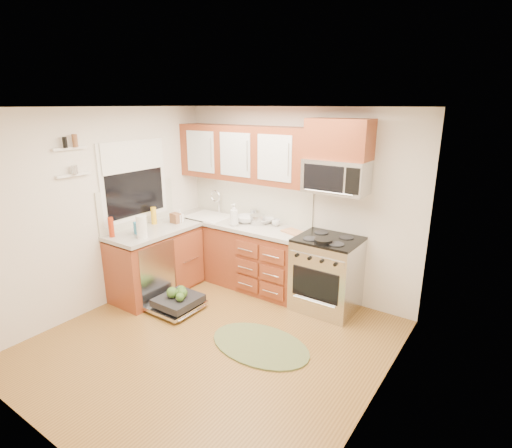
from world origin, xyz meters
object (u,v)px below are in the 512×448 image
Objects in this scene: skillet at (323,241)px; bowl_a at (263,220)px; upper_cabinets at (243,153)px; sink at (209,224)px; bowl_b at (246,219)px; stock_pot at (258,220)px; microwave at (336,176)px; range at (327,274)px; cup at (276,223)px; cutting_board at (294,232)px; dishwasher at (176,303)px; paper_towel_roll at (142,227)px; rug at (260,345)px.

bowl_a reaches higher than skillet.
upper_cabinets is 3.31× the size of sink.
sink is at bearing -174.71° from bowl_b.
upper_cabinets is 9.52× the size of stock_pot.
sink is at bearing -176.15° from microwave.
range is 8.14× the size of cup.
cutting_board is 0.38m from cup.
stock_pot reaches higher than cutting_board.
skillet is at bearing -20.32° from cutting_board.
paper_towel_roll reaches higher than dishwasher.
rug is (-0.21, -1.18, -0.46)m from range.
cutting_board is at bearing 40.57° from paper_towel_roll.
rug is 5.37× the size of stock_pot.
skillet is 1.14m from bowl_a.
microwave is 6.51× the size of cup.
upper_cabinets is 7.23× the size of paper_towel_roll.
stock_pot reaches higher than cup.
dishwasher is at bearing -101.82° from bowl_b.
microwave is 0.66× the size of rug.
bowl_b is at bearing -172.33° from stock_pot.
range is 3.21× the size of bowl_b.
rug is 2.04m from paper_towel_roll.
paper_towel_roll is (-0.85, -1.31, 0.08)m from stock_pot.
paper_towel_roll is at bearing -151.70° from skillet.
cup is (0.69, 1.28, 0.87)m from dishwasher.
cup reaches higher than cutting_board.
range is 1.96m from sink.
paper_towel_roll is at bearing -111.87° from upper_cabinets.
upper_cabinets is 2.16× the size of range.
stock_pot is at bearing -110.46° from bowl_a.
range is 3.35× the size of paper_towel_roll.
microwave is 2.52× the size of cutting_board.
cup is (0.44, 0.10, -0.00)m from bowl_b.
microwave is at bearing 91.94° from skillet.
rug is 5.33× the size of skillet.
range is 0.52m from skillet.
sink is at bearing 109.20° from dishwasher.
bowl_b is at bearing -167.57° from cup.
skillet is 1.32m from bowl_b.
paper_towel_roll is 1.01× the size of bowl_a.
cup is (0.55, 0.00, -0.90)m from upper_cabinets.
cutting_board is at bearing -20.44° from cup.
dishwasher is 6.00× the size of cup.
dishwasher is 3.23× the size of skillet.
range is at bearing -90.00° from microwave.
bowl_a is (0.86, 0.18, 0.16)m from sink.
upper_cabinets reaches higher than bowl_b.
cutting_board is at bearing -2.44° from bowl_b.
skillet reaches higher than rug.
sink is 0.89× the size of dishwasher.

